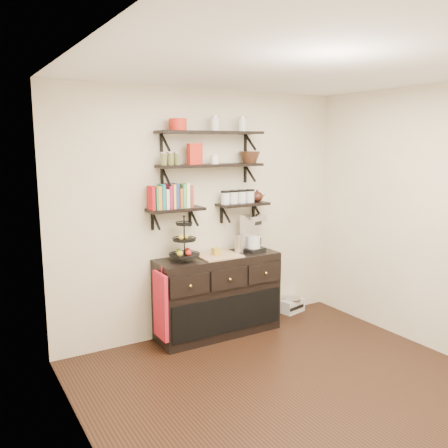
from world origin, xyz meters
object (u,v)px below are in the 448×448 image
(fruit_stand, at_px, (185,246))
(coffee_maker, at_px, (252,234))
(radio, at_px, (293,305))
(sideboard, at_px, (218,295))

(fruit_stand, relative_size, coffee_maker, 1.11)
(coffee_maker, height_order, radio, coffee_maker)
(coffee_maker, relative_size, radio, 1.25)
(sideboard, height_order, fruit_stand, fruit_stand)
(sideboard, bearing_deg, fruit_stand, 179.55)
(sideboard, relative_size, fruit_stand, 3.01)
(fruit_stand, bearing_deg, sideboard, -0.45)
(fruit_stand, bearing_deg, coffee_maker, 1.68)
(coffee_maker, bearing_deg, radio, -5.52)
(fruit_stand, height_order, radio, fruit_stand)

